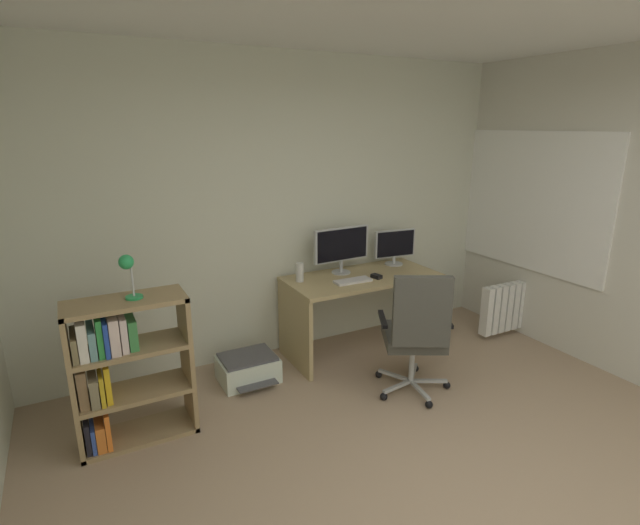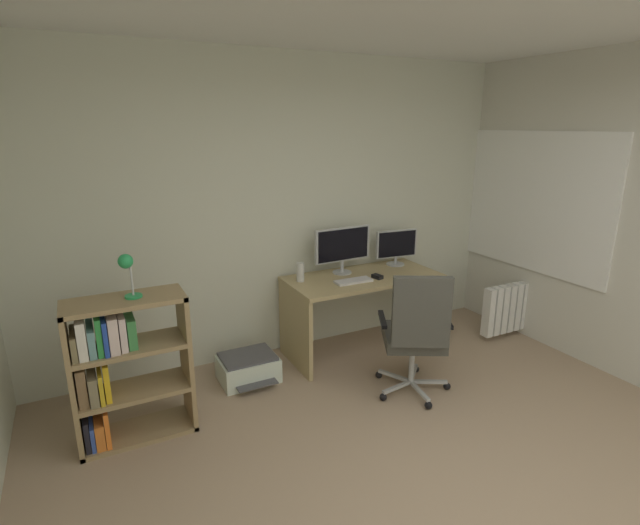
% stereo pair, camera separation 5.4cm
% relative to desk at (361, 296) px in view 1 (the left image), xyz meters
% --- Properties ---
extents(wall_back, '(4.59, 0.10, 2.72)m').
position_rel_desk_xyz_m(wall_back, '(-0.61, 0.44, 0.81)').
color(wall_back, beige).
rests_on(wall_back, ground).
extents(window_pane, '(0.01, 1.59, 1.26)m').
position_rel_desk_xyz_m(window_pane, '(1.68, -0.42, 0.83)').
color(window_pane, white).
extents(window_frame, '(0.02, 1.67, 1.34)m').
position_rel_desk_xyz_m(window_frame, '(1.68, -0.42, 0.83)').
color(window_frame, white).
extents(desk, '(1.43, 0.67, 0.75)m').
position_rel_desk_xyz_m(desk, '(0.00, 0.00, 0.00)').
color(desk, tan).
rests_on(desk, ground).
extents(monitor_main, '(0.58, 0.18, 0.44)m').
position_rel_desk_xyz_m(monitor_main, '(-0.13, 0.17, 0.46)').
color(monitor_main, '#B2B5B7').
rests_on(monitor_main, desk).
extents(monitor_secondary, '(0.44, 0.18, 0.35)m').
position_rel_desk_xyz_m(monitor_secondary, '(0.49, 0.17, 0.40)').
color(monitor_secondary, '#B2B5B7').
rests_on(monitor_secondary, desk).
extents(keyboard, '(0.34, 0.14, 0.02)m').
position_rel_desk_xyz_m(keyboard, '(-0.17, -0.12, 0.21)').
color(keyboard, silver).
rests_on(keyboard, desk).
extents(computer_mouse, '(0.08, 0.11, 0.03)m').
position_rel_desk_xyz_m(computer_mouse, '(0.08, -0.12, 0.22)').
color(computer_mouse, black).
rests_on(computer_mouse, desk).
extents(desktop_speaker, '(0.07, 0.07, 0.17)m').
position_rel_desk_xyz_m(desktop_speaker, '(-0.58, 0.12, 0.29)').
color(desktop_speaker, silver).
rests_on(desktop_speaker, desk).
extents(office_chair, '(0.64, 0.67, 1.05)m').
position_rel_desk_xyz_m(office_chair, '(-0.07, -0.90, 0.02)').
color(office_chair, '#B7BABC').
rests_on(office_chair, ground).
extents(bookshelf, '(0.76, 0.34, 1.01)m').
position_rel_desk_xyz_m(bookshelf, '(-2.18, -0.41, -0.01)').
color(bookshelf, '#997E55').
rests_on(bookshelf, ground).
extents(desk_lamp, '(0.13, 0.11, 0.30)m').
position_rel_desk_xyz_m(desk_lamp, '(-2.05, -0.41, 0.67)').
color(desk_lamp, green).
rests_on(desk_lamp, bookshelf).
extents(printer, '(0.48, 0.45, 0.23)m').
position_rel_desk_xyz_m(printer, '(-1.16, -0.05, -0.44)').
color(printer, silver).
rests_on(printer, ground).
extents(radiator, '(0.82, 0.10, 0.50)m').
position_rel_desk_xyz_m(radiator, '(1.59, -0.42, -0.24)').
color(radiator, white).
rests_on(radiator, ground).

